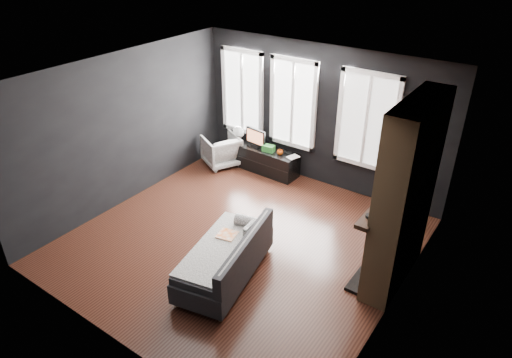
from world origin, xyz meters
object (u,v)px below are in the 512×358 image
Objects in this scene: book at (290,151)px; monitor at (256,137)px; sofa at (225,255)px; mantel_vase at (398,179)px; armchair at (221,149)px; media_console at (265,160)px; mug at (280,152)px.

monitor is at bearing -176.77° from book.
sofa is 2.70m from mantel_vase.
armchair is 3.35× the size of mantel_vase.
book is 2.86m from mantel_vase.
sofa is 1.21× the size of media_console.
monitor is 3.55m from mantel_vase.
mug is at bearing 157.08° from mantel_vase.
mug is at bearing 5.55° from monitor.
media_console is 12.37× the size of mug.
sofa is 3.33m from media_console.
media_console is 6.81× the size of mantel_vase.
mug is (1.30, 0.24, 0.20)m from armchair.
armchair is at bearing -152.02° from monitor.
armchair is at bearing -168.49° from book.
armchair is 6.08× the size of mug.
book reaches higher than armchair.
media_console is 0.50m from mug.
book is at bearing 10.81° from monitor.
monitor is at bearing 105.84° from sofa.
monitor is (0.70, 0.26, 0.37)m from armchair.
sofa is at bearing -133.05° from mantel_vase.
mantel_vase reaches higher than media_console.
sofa is 3.53× the size of monitor.
book is (0.80, 0.05, -0.11)m from monitor.
monitor is (-0.21, -0.03, 0.47)m from media_console.
media_console is 2.91× the size of monitor.
mug is at bearing 96.23° from sofa.
mantel_vase is at bearing -11.81° from monitor.
monitor is 0.81m from book.
armchair is 4.21m from mantel_vase.
armchair is (-2.27, 2.75, -0.02)m from sofa.
sofa is 3.57m from armchair.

